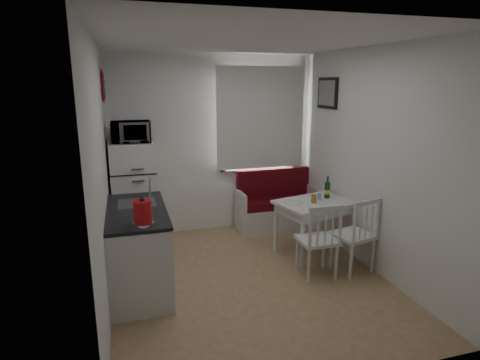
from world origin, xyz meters
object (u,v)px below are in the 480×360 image
object	(u,v)px
kitchen_counter	(138,249)
chair_left	(321,233)
bench	(276,209)
dining_table	(315,207)
chair_right	(358,228)
fridge	(135,195)
wine_bottle	(327,187)
microwave	(131,132)
kettle	(143,212)

from	to	relation	value
kitchen_counter	chair_left	size ratio (longest dim) A/B	2.75
bench	dining_table	size ratio (longest dim) A/B	1.16
chair_right	fridge	bearing A→B (deg)	132.86
chair_left	wine_bottle	world-z (taller)	wine_bottle
dining_table	fridge	bearing A→B (deg)	143.07
chair_left	chair_right	world-z (taller)	chair_right
dining_table	microwave	distance (m)	2.57
dining_table	microwave	size ratio (longest dim) A/B	2.19
kitchen_counter	dining_table	xyz separation A→B (m)	(2.24, 0.30, 0.18)
bench	dining_table	xyz separation A→B (m)	(0.11, -1.06, 0.34)
chair_right	dining_table	bearing A→B (deg)	94.31
dining_table	wine_bottle	xyz separation A→B (m)	(0.21, 0.10, 0.23)
wine_bottle	chair_right	bearing A→B (deg)	-90.00
bench	chair_right	bearing A→B (deg)	-79.22
dining_table	kitchen_counter	bearing A→B (deg)	173.79
kitchen_counter	microwave	world-z (taller)	microwave
kitchen_counter	wine_bottle	size ratio (longest dim) A/B	4.52
microwave	kettle	world-z (taller)	microwave
kitchen_counter	wine_bottle	bearing A→B (deg)	9.19
kitchen_counter	chair_left	xyz separation A→B (m)	(1.99, -0.37, 0.10)
microwave	chair_left	bearing A→B (deg)	-38.44
chair_right	fridge	distance (m)	2.92
kitchen_counter	fridge	distance (m)	1.27
microwave	chair_right	bearing A→B (deg)	-32.74
wine_bottle	bench	bearing A→B (deg)	108.90
chair_right	chair_left	bearing A→B (deg)	166.13
kettle	kitchen_counter	bearing A→B (deg)	95.28
kitchen_counter	wine_bottle	distance (m)	2.51
fridge	kettle	bearing A→B (deg)	-89.03
chair_right	kettle	xyz separation A→B (m)	(-2.40, -0.17, 0.47)
chair_left	wine_bottle	distance (m)	0.94
bench	fridge	xyz separation A→B (m)	(-2.10, -0.11, 0.42)
microwave	fridge	bearing A→B (deg)	90.00
chair_left	kettle	distance (m)	2.00
kettle	wine_bottle	size ratio (longest dim) A/B	0.92
chair_left	chair_right	distance (m)	0.46
kettle	wine_bottle	distance (m)	2.58
chair_right	wine_bottle	size ratio (longest dim) A/B	1.77
chair_left	bench	bearing A→B (deg)	86.15
bench	fridge	size ratio (longest dim) A/B	0.87
dining_table	fridge	xyz separation A→B (m)	(-2.22, 0.95, 0.09)
kettle	chair_right	bearing A→B (deg)	4.00
kitchen_counter	bench	xyz separation A→B (m)	(2.12, 1.35, -0.16)
kitchen_counter	bench	bearing A→B (deg)	32.53
dining_table	kettle	distance (m)	2.37
chair_left	microwave	bearing A→B (deg)	142.27
chair_left	microwave	size ratio (longest dim) A/B	0.98
dining_table	chair_left	world-z (taller)	chair_left
kettle	dining_table	bearing A→B (deg)	20.85
chair_right	fridge	xyz separation A→B (m)	(-2.43, 1.61, 0.15)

